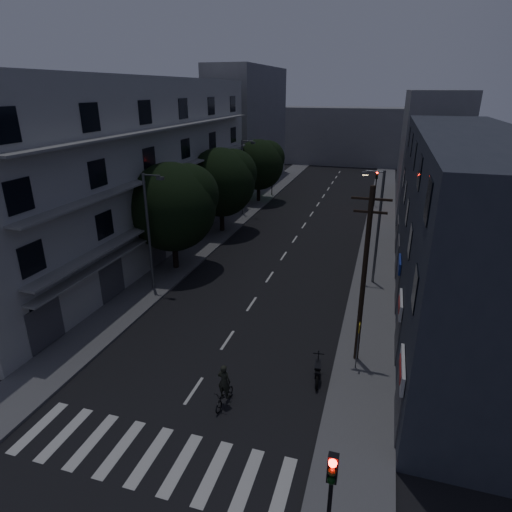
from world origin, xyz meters
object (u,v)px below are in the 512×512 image
Objects in this scene: bus_stop_sign at (358,338)px; motorcycle at (318,372)px; traffic_signal_near at (331,489)px; utility_pole at (364,275)px; cyclist at (224,392)px.

motorcycle is (-1.70, -1.33, -1.40)m from bus_stop_sign.
utility_pole reaches higher than traffic_signal_near.
utility_pole is 5.15m from motorcycle.
motorcycle is (-1.61, 8.52, -2.61)m from traffic_signal_near.
bus_stop_sign is (0.09, 9.85, -1.21)m from traffic_signal_near.
motorcycle is at bearing 44.25° from cyclist.
utility_pole reaches higher than motorcycle.
bus_stop_sign is 1.30× the size of motorcycle.
utility_pole reaches higher than cyclist.
cyclist is at bearing 133.14° from traffic_signal_near.
utility_pole is at bearing 89.79° from traffic_signal_near.
utility_pole reaches higher than bus_stop_sign.
utility_pole is at bearing 45.68° from motorcycle.
cyclist is at bearing -141.58° from bus_stop_sign.
traffic_signal_near is at bearing -41.16° from cyclist.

